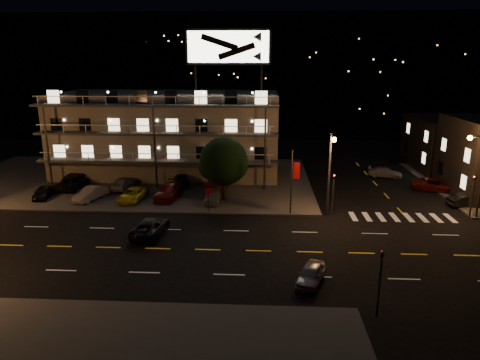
{
  "coord_description": "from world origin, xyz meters",
  "views": [
    {
      "loc": [
        2.17,
        -30.85,
        14.36
      ],
      "look_at": [
        0.13,
        8.0,
        3.53
      ],
      "focal_mm": 32.0,
      "sensor_mm": 36.0,
      "label": 1
    }
  ],
  "objects_px": {
    "side_car_0": "(467,200)",
    "road_car_west": "(150,227)",
    "lot_car_2": "(133,195)",
    "tree": "(223,163)",
    "lot_car_4": "(212,196)",
    "road_car_east": "(311,274)",
    "lot_car_7": "(124,183)"
  },
  "relations": [
    {
      "from": "side_car_0",
      "to": "lot_car_2",
      "type": "bearing_deg",
      "value": 77.34
    },
    {
      "from": "lot_car_2",
      "to": "road_car_east",
      "type": "relative_size",
      "value": 1.26
    },
    {
      "from": "lot_car_2",
      "to": "lot_car_4",
      "type": "bearing_deg",
      "value": 4.7
    },
    {
      "from": "lot_car_2",
      "to": "lot_car_7",
      "type": "bearing_deg",
      "value": 123.42
    },
    {
      "from": "tree",
      "to": "road_car_west",
      "type": "bearing_deg",
      "value": -119.08
    },
    {
      "from": "lot_car_4",
      "to": "road_car_east",
      "type": "bearing_deg",
      "value": -64.51
    },
    {
      "from": "lot_car_4",
      "to": "side_car_0",
      "type": "distance_m",
      "value": 26.07
    },
    {
      "from": "tree",
      "to": "side_car_0",
      "type": "height_order",
      "value": "tree"
    },
    {
      "from": "lot_car_7",
      "to": "lot_car_2",
      "type": "bearing_deg",
      "value": 123.54
    },
    {
      "from": "tree",
      "to": "side_car_0",
      "type": "distance_m",
      "value": 25.24
    },
    {
      "from": "side_car_0",
      "to": "road_car_west",
      "type": "relative_size",
      "value": 0.79
    },
    {
      "from": "lot_car_7",
      "to": "road_car_west",
      "type": "relative_size",
      "value": 0.93
    },
    {
      "from": "tree",
      "to": "lot_car_4",
      "type": "height_order",
      "value": "tree"
    },
    {
      "from": "tree",
      "to": "lot_car_7",
      "type": "bearing_deg",
      "value": 164.48
    },
    {
      "from": "lot_car_2",
      "to": "road_car_west",
      "type": "bearing_deg",
      "value": -59.25
    },
    {
      "from": "tree",
      "to": "side_car_0",
      "type": "bearing_deg",
      "value": -1.59
    },
    {
      "from": "lot_car_2",
      "to": "road_car_west",
      "type": "height_order",
      "value": "lot_car_2"
    },
    {
      "from": "tree",
      "to": "side_car_0",
      "type": "xyz_separation_m",
      "value": [
        25.0,
        -0.7,
        -3.45
      ]
    },
    {
      "from": "lot_car_2",
      "to": "road_car_west",
      "type": "xyz_separation_m",
      "value": [
        4.14,
        -8.78,
        -0.08
      ]
    },
    {
      "from": "road_car_east",
      "to": "road_car_west",
      "type": "height_order",
      "value": "road_car_west"
    },
    {
      "from": "lot_car_4",
      "to": "road_car_east",
      "type": "relative_size",
      "value": 1.09
    },
    {
      "from": "lot_car_2",
      "to": "side_car_0",
      "type": "height_order",
      "value": "lot_car_2"
    },
    {
      "from": "lot_car_2",
      "to": "road_car_west",
      "type": "distance_m",
      "value": 9.71
    },
    {
      "from": "road_car_east",
      "to": "road_car_west",
      "type": "xyz_separation_m",
      "value": [
        -12.81,
        7.52,
        0.08
      ]
    },
    {
      "from": "side_car_0",
      "to": "road_car_west",
      "type": "distance_m",
      "value": 31.71
    },
    {
      "from": "road_car_west",
      "to": "lot_car_4",
      "type": "bearing_deg",
      "value": -110.79
    },
    {
      "from": "lot_car_4",
      "to": "lot_car_2",
      "type": "bearing_deg",
      "value": 177.03
    },
    {
      "from": "side_car_0",
      "to": "road_car_east",
      "type": "bearing_deg",
      "value": 120.18
    },
    {
      "from": "lot_car_4",
      "to": "lot_car_7",
      "type": "bearing_deg",
      "value": 155.84
    },
    {
      "from": "tree",
      "to": "road_car_east",
      "type": "xyz_separation_m",
      "value": [
        7.41,
        -17.24,
        -3.49
      ]
    },
    {
      "from": "lot_car_2",
      "to": "side_car_0",
      "type": "relative_size",
      "value": 1.15
    },
    {
      "from": "lot_car_7",
      "to": "road_car_east",
      "type": "height_order",
      "value": "lot_car_7"
    }
  ]
}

